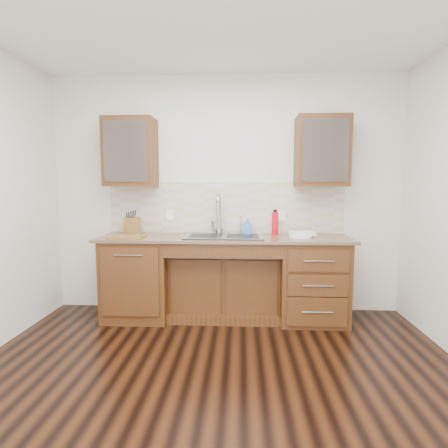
{
  "coord_description": "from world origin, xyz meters",
  "views": [
    {
      "loc": [
        0.19,
        -2.3,
        1.46
      ],
      "look_at": [
        0.0,
        1.4,
        1.05
      ],
      "focal_mm": 28.0,
      "sensor_mm": 36.0,
      "label": 1
    }
  ],
  "objects_px": {
    "soap_bottle": "(248,227)",
    "water_bottle": "(275,223)",
    "plate": "(300,237)",
    "knife_block": "(132,226)",
    "cutting_board": "(127,237)"
  },
  "relations": [
    {
      "from": "plate",
      "to": "cutting_board",
      "type": "relative_size",
      "value": 0.64
    },
    {
      "from": "water_bottle",
      "to": "knife_block",
      "type": "distance_m",
      "value": 1.62
    },
    {
      "from": "plate",
      "to": "cutting_board",
      "type": "height_order",
      "value": "cutting_board"
    },
    {
      "from": "soap_bottle",
      "to": "cutting_board",
      "type": "relative_size",
      "value": 0.48
    },
    {
      "from": "water_bottle",
      "to": "cutting_board",
      "type": "relative_size",
      "value": 0.68
    },
    {
      "from": "soap_bottle",
      "to": "plate",
      "type": "xyz_separation_m",
      "value": [
        0.56,
        -0.18,
        -0.08
      ]
    },
    {
      "from": "water_bottle",
      "to": "cutting_board",
      "type": "distance_m",
      "value": 1.64
    },
    {
      "from": "soap_bottle",
      "to": "water_bottle",
      "type": "relative_size",
      "value": 0.71
    },
    {
      "from": "knife_block",
      "to": "cutting_board",
      "type": "relative_size",
      "value": 0.51
    },
    {
      "from": "water_bottle",
      "to": "plate",
      "type": "relative_size",
      "value": 1.06
    },
    {
      "from": "plate",
      "to": "soap_bottle",
      "type": "bearing_deg",
      "value": 161.9
    },
    {
      "from": "cutting_board",
      "to": "water_bottle",
      "type": "bearing_deg",
      "value": 11.09
    },
    {
      "from": "knife_block",
      "to": "water_bottle",
      "type": "bearing_deg",
      "value": 22.5
    },
    {
      "from": "water_bottle",
      "to": "cutting_board",
      "type": "bearing_deg",
      "value": -168.91
    },
    {
      "from": "soap_bottle",
      "to": "knife_block",
      "type": "xyz_separation_m",
      "value": [
        -1.31,
        -0.03,
        0.01
      ]
    }
  ]
}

